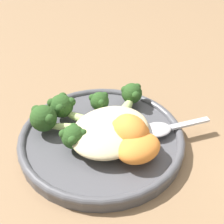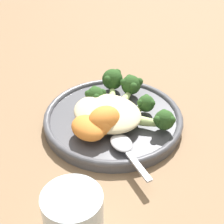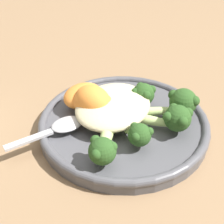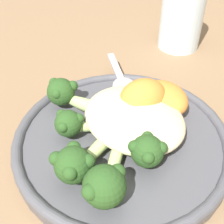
# 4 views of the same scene
# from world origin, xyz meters

# --- Properties ---
(ground_plane) EXTENTS (4.00, 4.00, 0.00)m
(ground_plane) POSITION_xyz_m (0.00, 0.00, 0.00)
(ground_plane) COLOR #846647
(plate) EXTENTS (0.24, 0.24, 0.02)m
(plate) POSITION_xyz_m (-0.00, 0.02, 0.01)
(plate) COLOR #4C4C51
(plate) RESTS_ON ground_plane
(quinoa_mound) EXTENTS (0.12, 0.10, 0.03)m
(quinoa_mound) POSITION_xyz_m (-0.00, 0.04, 0.04)
(quinoa_mound) COLOR beige
(quinoa_mound) RESTS_ON plate
(broccoli_stalk_0) EXTENTS (0.11, 0.06, 0.03)m
(broccoli_stalk_0) POSITION_xyz_m (-0.07, 0.01, 0.04)
(broccoli_stalk_0) COLOR #ADC675
(broccoli_stalk_0) RESTS_ON plate
(broccoli_stalk_1) EXTENTS (0.06, 0.09, 0.03)m
(broccoli_stalk_1) POSITION_xyz_m (-0.03, -0.01, 0.03)
(broccoli_stalk_1) COLOR #ADC675
(broccoli_stalk_1) RESTS_ON plate
(broccoli_stalk_2) EXTENTS (0.05, 0.12, 0.04)m
(broccoli_stalk_2) POSITION_xyz_m (0.01, -0.04, 0.04)
(broccoli_stalk_2) COLOR #ADC675
(broccoli_stalk_2) RESTS_ON plate
(broccoli_stalk_3) EXTENTS (0.09, 0.11, 0.04)m
(broccoli_stalk_3) POSITION_xyz_m (0.04, -0.04, 0.04)
(broccoli_stalk_3) COLOR #ADC675
(broccoli_stalk_3) RESTS_ON plate
(broccoli_stalk_4) EXTENTS (0.09, 0.05, 0.03)m
(broccoli_stalk_4) POSITION_xyz_m (0.04, 0.01, 0.04)
(broccoli_stalk_4) COLOR #ADC675
(broccoli_stalk_4) RESTS_ON plate
(sweet_potato_chunk_0) EXTENTS (0.06, 0.07, 0.04)m
(sweet_potato_chunk_0) POSITION_xyz_m (-0.01, 0.06, 0.04)
(sweet_potato_chunk_0) COLOR orange
(sweet_potato_chunk_0) RESTS_ON plate
(sweet_potato_chunk_1) EXTENTS (0.07, 0.06, 0.03)m
(sweet_potato_chunk_1) POSITION_xyz_m (0.00, 0.09, 0.04)
(sweet_potato_chunk_1) COLOR orange
(sweet_potato_chunk_1) RESTS_ON plate
(sweet_potato_chunk_2) EXTENTS (0.06, 0.05, 0.04)m
(sweet_potato_chunk_2) POSITION_xyz_m (-0.01, 0.07, 0.04)
(sweet_potato_chunk_2) COLOR orange
(sweet_potato_chunk_2) RESTS_ON plate
(sweet_potato_chunk_3) EXTENTS (0.06, 0.06, 0.04)m
(sweet_potato_chunk_3) POSITION_xyz_m (-0.01, 0.05, 0.04)
(sweet_potato_chunk_3) COLOR orange
(sweet_potato_chunk_3) RESTS_ON plate
(spoon) EXTENTS (0.11, 0.07, 0.01)m
(spoon) POSITION_xyz_m (-0.06, 0.08, 0.03)
(spoon) COLOR #B7B7BC
(spoon) RESTS_ON plate
(water_glass) EXTENTS (0.07, 0.07, 0.10)m
(water_glass) POSITION_xyz_m (-0.11, 0.25, 0.05)
(water_glass) COLOR silver
(water_glass) RESTS_ON ground_plane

